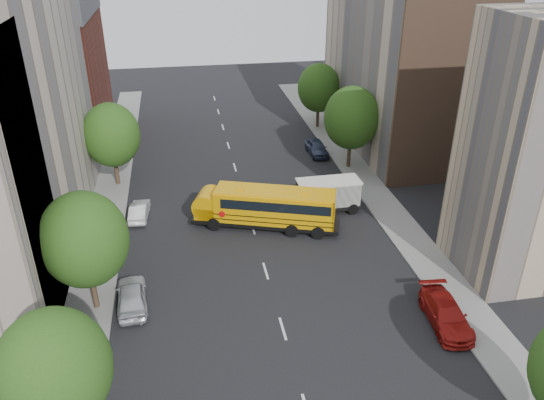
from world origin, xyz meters
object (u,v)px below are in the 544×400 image
object	(u,v)px
street_tree_2	(111,135)
parked_car_3	(446,314)
safari_truck	(323,195)
street_tree_1	(84,240)
parked_car_0	(132,296)
parked_car_1	(139,211)
parked_car_4	(317,147)
street_tree_5	(319,88)
street_tree_4	(352,118)
street_tree_0	(54,370)
school_bus	(265,206)

from	to	relation	value
street_tree_2	parked_car_3	xyz separation A→B (m)	(20.60, -23.26, -4.10)
safari_truck	street_tree_1	bearing A→B (deg)	-151.15
parked_car_0	parked_car_1	size ratio (longest dim) A/B	1.17
parked_car_0	parked_car_4	world-z (taller)	parked_car_0
street_tree_5	parked_car_3	bearing A→B (deg)	-92.27
street_tree_5	street_tree_2	bearing A→B (deg)	-151.39
street_tree_2	parked_car_1	size ratio (longest dim) A/B	2.00
parked_car_1	parked_car_4	world-z (taller)	parked_car_4
street_tree_4	parked_car_1	size ratio (longest dim) A/B	2.10
street_tree_0	parked_car_4	size ratio (longest dim) A/B	1.72
parked_car_0	parked_car_3	size ratio (longest dim) A/B	0.90
street_tree_0	parked_car_3	xyz separation A→B (m)	(20.60, 4.74, -3.91)
street_tree_2	parked_car_1	distance (m)	8.21
street_tree_0	street_tree_2	xyz separation A→B (m)	(0.00, 28.00, 0.19)
parked_car_4	street_tree_1	bearing A→B (deg)	-133.38
school_bus	street_tree_4	bearing A→B (deg)	64.11
safari_truck	parked_car_1	xyz separation A→B (m)	(-14.92, 1.58, -0.82)
street_tree_0	parked_car_1	distance (m)	21.78
street_tree_2	street_tree_4	distance (m)	22.00
school_bus	street_tree_1	bearing A→B (deg)	-126.59
street_tree_5	parked_car_0	size ratio (longest dim) A/B	1.66
parked_car_1	safari_truck	bearing A→B (deg)	178.59
street_tree_4	street_tree_5	xyz separation A→B (m)	(-0.00, 12.00, -0.37)
street_tree_0	street_tree_4	bearing A→B (deg)	51.84
street_tree_2	parked_car_3	size ratio (longest dim) A/B	1.53
street_tree_1	school_bus	distance (m)	14.79
parked_car_3	street_tree_1	bearing A→B (deg)	170.49
street_tree_4	street_tree_5	world-z (taller)	street_tree_4
safari_truck	parked_car_0	size ratio (longest dim) A/B	1.43
street_tree_0	parked_car_0	distance (m)	10.75
street_tree_5	parked_car_0	world-z (taller)	street_tree_5
street_tree_2	street_tree_4	size ratio (longest dim) A/B	0.95
street_tree_1	school_bus	bearing A→B (deg)	34.01
street_tree_4	parked_car_0	size ratio (longest dim) A/B	1.79
street_tree_5	school_bus	bearing A→B (deg)	-114.57
school_bus	parked_car_0	xyz separation A→B (m)	(-9.78, -8.30, -1.04)
school_bus	street_tree_2	bearing A→B (deg)	159.80
street_tree_5	safari_truck	size ratio (longest dim) A/B	1.16
safari_truck	parked_car_4	world-z (taller)	safari_truck
parked_car_1	parked_car_3	world-z (taller)	parked_car_3
school_bus	safari_truck	bearing A→B (deg)	37.03
street_tree_2	school_bus	world-z (taller)	street_tree_2
parked_car_1	parked_car_4	size ratio (longest dim) A/B	0.90
street_tree_4	parked_car_3	world-z (taller)	street_tree_4
street_tree_0	parked_car_0	xyz separation A→B (m)	(2.20, 9.79, -3.87)
street_tree_0	parked_car_0	bearing A→B (deg)	77.33
street_tree_4	school_bus	distance (m)	14.47
street_tree_2	parked_car_4	bearing A→B (deg)	11.09
school_bus	parked_car_3	distance (m)	15.92
school_bus	parked_car_3	bearing A→B (deg)	-37.74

